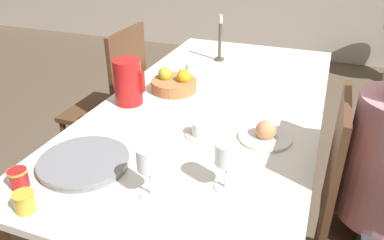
# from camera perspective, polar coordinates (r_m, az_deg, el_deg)

# --- Properties ---
(ground_plane) EXTENTS (20.00, 20.00, 0.00)m
(ground_plane) POSITION_cam_1_polar(r_m,az_deg,el_deg) (2.23, 2.82, -14.24)
(ground_plane) COLOR brown
(dining_table) EXTENTS (1.01, 2.03, 0.72)m
(dining_table) POSITION_cam_1_polar(r_m,az_deg,el_deg) (1.86, 3.27, 0.56)
(dining_table) COLOR silver
(dining_table) RESTS_ON ground_plane
(chair_person_side) EXTENTS (0.42, 0.42, 0.98)m
(chair_person_side) POSITION_cam_1_polar(r_m,az_deg,el_deg) (1.57, 23.96, -13.46)
(chair_person_side) COLOR #51331E
(chair_person_side) RESTS_ON ground_plane
(chair_opposite) EXTENTS (0.42, 0.42, 0.98)m
(chair_opposite) POSITION_cam_1_polar(r_m,az_deg,el_deg) (2.33, -11.78, 2.49)
(chair_opposite) COLOR #51331E
(chair_opposite) RESTS_ON ground_plane
(red_pitcher) EXTENTS (0.16, 0.13, 0.22)m
(red_pitcher) POSITION_cam_1_polar(r_m,az_deg,el_deg) (1.80, -9.74, 5.76)
(red_pitcher) COLOR red
(red_pitcher) RESTS_ON dining_table
(wine_glass_water) EXTENTS (0.08, 0.08, 0.18)m
(wine_glass_water) POSITION_cam_1_polar(r_m,az_deg,el_deg) (1.16, -6.55, -6.23)
(wine_glass_water) COLOR white
(wine_glass_water) RESTS_ON dining_table
(wine_glass_juice) EXTENTS (0.08, 0.08, 0.17)m
(wine_glass_juice) POSITION_cam_1_polar(r_m,az_deg,el_deg) (1.19, 5.32, -5.55)
(wine_glass_juice) COLOR white
(wine_glass_juice) RESTS_ON dining_table
(teacup_near_person) EXTENTS (0.13, 0.13, 0.06)m
(teacup_near_person) POSITION_cam_1_polar(r_m,az_deg,el_deg) (1.52, 1.37, -1.56)
(teacup_near_person) COLOR silver
(teacup_near_person) RESTS_ON dining_table
(teacup_across) EXTENTS (0.13, 0.13, 0.06)m
(teacup_across) POSITION_cam_1_polar(r_m,az_deg,el_deg) (2.17, -0.09, 7.73)
(teacup_across) COLOR silver
(teacup_across) RESTS_ON dining_table
(serving_tray) EXTENTS (0.32, 0.32, 0.03)m
(serving_tray) POSITION_cam_1_polar(r_m,az_deg,el_deg) (1.40, -16.12, -6.21)
(serving_tray) COLOR gray
(serving_tray) RESTS_ON dining_table
(bread_plate) EXTENTS (0.22, 0.22, 0.08)m
(bread_plate) POSITION_cam_1_polar(r_m,az_deg,el_deg) (1.53, 11.12, -2.11)
(bread_plate) COLOR silver
(bread_plate) RESTS_ON dining_table
(jam_jar_amber) EXTENTS (0.06, 0.06, 0.06)m
(jam_jar_amber) POSITION_cam_1_polar(r_m,az_deg,el_deg) (1.25, -24.19, -11.21)
(jam_jar_amber) COLOR gold
(jam_jar_amber) RESTS_ON dining_table
(jam_jar_red) EXTENTS (0.06, 0.06, 0.06)m
(jam_jar_red) POSITION_cam_1_polar(r_m,az_deg,el_deg) (1.36, -24.93, -7.95)
(jam_jar_red) COLOR #A81E1E
(jam_jar_red) RESTS_ON dining_table
(fruit_bowl) EXTENTS (0.23, 0.23, 0.12)m
(fruit_bowl) POSITION_cam_1_polar(r_m,az_deg,el_deg) (1.94, -2.74, 5.61)
(fruit_bowl) COLOR #9E6B3D
(fruit_bowl) RESTS_ON dining_table
(candlestick_tall) EXTENTS (0.06, 0.06, 0.28)m
(candlestick_tall) POSITION_cam_1_polar(r_m,az_deg,el_deg) (2.37, 4.27, 11.53)
(candlestick_tall) COLOR #4C4238
(candlestick_tall) RESTS_ON dining_table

